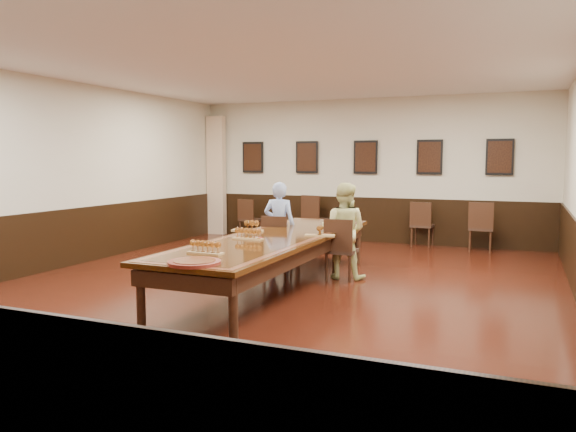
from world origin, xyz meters
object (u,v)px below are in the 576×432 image
at_px(chair_man, 278,243).
at_px(spare_chair_d, 481,227).
at_px(spare_chair_c, 423,224).
at_px(conference_table, 275,246).
at_px(person_man, 279,226).
at_px(carved_platter, 194,262).
at_px(chair_woman, 342,249).
at_px(spare_chair_a, 250,218).
at_px(spare_chair_b, 316,217).
at_px(person_woman, 344,231).

relative_size(chair_man, spare_chair_d, 0.92).
height_order(chair_man, spare_chair_c, spare_chair_c).
bearing_deg(spare_chair_d, conference_table, 58.37).
xyz_separation_m(chair_man, person_man, (-0.01, 0.10, 0.28)).
distance_m(spare_chair_d, carved_platter, 7.24).
relative_size(chair_woman, spare_chair_a, 1.05).
bearing_deg(chair_man, spare_chair_b, -86.48).
height_order(spare_chair_d, carved_platter, spare_chair_d).
height_order(chair_man, spare_chair_b, spare_chair_b).
height_order(chair_man, person_man, person_man).
bearing_deg(spare_chair_a, conference_table, 127.32).
distance_m(spare_chair_c, carved_platter, 7.16).
xyz_separation_m(chair_man, chair_woman, (1.21, -0.28, 0.01)).
xyz_separation_m(person_woman, carved_platter, (-0.62, -3.30, 0.02)).
bearing_deg(chair_man, chair_woman, 160.12).
height_order(spare_chair_b, carved_platter, spare_chair_b).
bearing_deg(spare_chair_c, chair_man, 66.98).
bearing_deg(spare_chair_b, spare_chair_d, -172.73).
bearing_deg(spare_chair_b, conference_table, 115.39).
xyz_separation_m(person_man, person_woman, (1.22, -0.28, 0.01)).
distance_m(person_man, carved_platter, 3.63).
relative_size(spare_chair_a, person_woman, 0.61).
height_order(chair_woman, spare_chair_a, chair_woman).
bearing_deg(spare_chair_a, spare_chair_c, -170.26).
xyz_separation_m(chair_woman, spare_chair_a, (-3.41, 3.64, -0.02)).
xyz_separation_m(spare_chair_c, spare_chair_d, (1.19, -0.23, 0.02)).
bearing_deg(spare_chair_b, person_man, 112.46).
distance_m(chair_woman, person_man, 1.30).
relative_size(spare_chair_b, conference_table, 0.21).
relative_size(chair_woman, carved_platter, 1.43).
relative_size(spare_chair_b, spare_chair_d, 1.03).
relative_size(conference_table, carved_platter, 7.48).
height_order(spare_chair_b, conference_table, spare_chair_b).
bearing_deg(spare_chair_c, chair_woman, 85.00).
height_order(chair_woman, spare_chair_c, same).
bearing_deg(chair_woman, carved_platter, 77.70).
distance_m(conference_table, carved_platter, 2.29).
height_order(chair_woman, person_man, person_man).
xyz_separation_m(spare_chair_b, person_man, (0.65, -3.54, 0.22)).
height_order(chair_woman, person_woman, person_woman).
distance_m(spare_chair_a, spare_chair_c, 4.01).
relative_size(spare_chair_b, person_woman, 0.69).
height_order(chair_woman, conference_table, chair_woman).
relative_size(spare_chair_b, carved_platter, 1.55).
distance_m(spare_chair_c, conference_table, 4.95).
distance_m(spare_chair_b, person_woman, 4.26).
height_order(spare_chair_a, person_man, person_man).
height_order(spare_chair_d, conference_table, spare_chair_d).
bearing_deg(chair_man, person_man, -90.00).
height_order(person_woman, carved_platter, person_woman).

